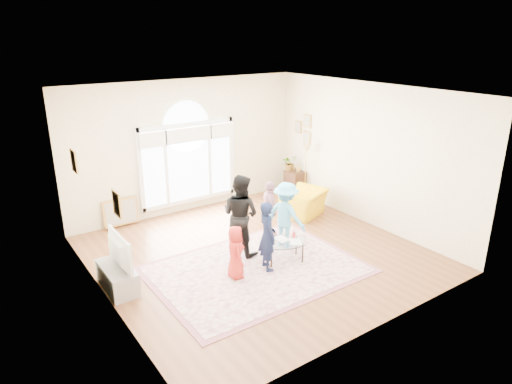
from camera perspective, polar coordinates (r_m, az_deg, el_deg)
ground at (r=9.25m, az=0.25°, el=-7.69°), size 6.00×6.00×0.00m
room_shell at (r=11.00m, az=-8.22°, el=5.30°), size 6.00×6.00×6.00m
area_rug at (r=8.66m, az=0.04°, el=-9.63°), size 3.60×2.60×0.02m
rug_border at (r=8.66m, az=0.04°, el=-9.66°), size 3.80×2.80×0.01m
tv_console at (r=8.34m, az=-16.93°, el=-10.22°), size 0.45×1.00×0.42m
television at (r=8.11m, az=-17.23°, el=-7.11°), size 0.17×1.02×0.58m
coffee_table at (r=8.80m, az=3.57°, el=-6.33°), size 1.14×0.92×0.54m
armchair at (r=11.04m, az=6.01°, el=-1.34°), size 1.24×1.16×0.65m
side_cabinet at (r=12.32m, az=4.89°, el=1.07°), size 0.40×0.50×0.70m
floor_lamp at (r=11.67m, az=6.28°, el=4.74°), size 0.26×0.26×1.51m
plant_pedestal at (r=12.39m, az=4.13°, el=1.19°), size 0.20×0.20×0.70m
potted_plant at (r=12.23m, az=4.20°, el=3.70°), size 0.39×0.34×0.43m
leaning_picture at (r=10.93m, az=-16.40°, el=-4.11°), size 0.80×0.14×0.62m
child_red at (r=8.18m, az=-2.59°, el=-7.52°), size 0.43×0.54×0.98m
child_navy at (r=8.38m, az=1.42°, el=-5.51°), size 0.42×0.54×1.32m
child_black at (r=8.94m, az=-1.94°, el=-2.83°), size 0.86×0.96×1.62m
child_pink at (r=9.73m, az=1.72°, el=-2.15°), size 0.52×0.78×1.24m
child_blue at (r=9.25m, az=3.76°, el=-2.90°), size 0.73×1.00×1.38m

